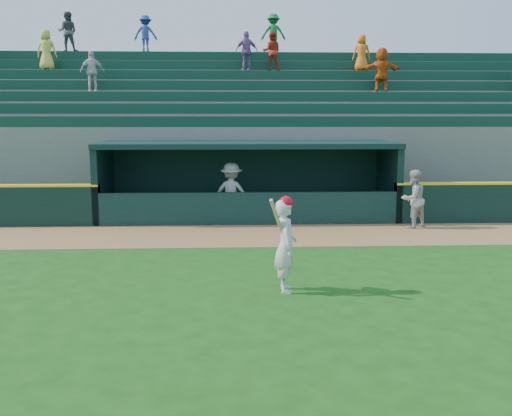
% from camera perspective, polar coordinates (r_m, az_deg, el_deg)
% --- Properties ---
extents(ground, '(120.00, 120.00, 0.00)m').
position_cam_1_polar(ground, '(11.09, 0.36, -7.96)').
color(ground, '#194C13').
rests_on(ground, ground).
extents(warning_track, '(40.00, 3.00, 0.01)m').
position_cam_1_polar(warning_track, '(15.83, -0.52, -2.74)').
color(warning_track, '#996B3D').
rests_on(warning_track, ground).
extents(dugout_player_front, '(1.04, 0.96, 1.72)m').
position_cam_1_polar(dugout_player_front, '(17.42, 15.44, 0.88)').
color(dugout_player_front, '#A7A7A2').
rests_on(dugout_player_front, ground).
extents(dugout_player_inside, '(1.32, 0.93, 1.85)m').
position_cam_1_polar(dugout_player_inside, '(17.70, -2.46, 1.54)').
color(dugout_player_inside, '#9B9B96').
rests_on(dugout_player_inside, ground).
extents(dugout, '(9.40, 2.80, 2.46)m').
position_cam_1_polar(dugout, '(18.70, -0.85, 3.28)').
color(dugout, '#63635F').
rests_on(dugout, ground).
extents(stands, '(34.50, 6.25, 7.60)m').
position_cam_1_polar(stands, '(23.18, -1.22, 7.01)').
color(stands, slate).
rests_on(stands, ground).
extents(batter_at_plate, '(0.56, 0.77, 1.83)m').
position_cam_1_polar(batter_at_plate, '(10.67, 2.97, -3.60)').
color(batter_at_plate, silver).
rests_on(batter_at_plate, ground).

